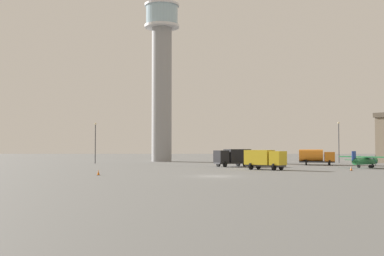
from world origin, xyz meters
TOP-DOWN VIEW (x-y plane):
  - ground_plane at (0.00, 0.00)m, footprint 400.00×400.00m
  - control_tower at (-10.14, 60.09)m, footprint 8.19×8.19m
  - airplane_green at (24.75, 22.54)m, footprint 7.21×7.96m
  - truck_fuel_tanker_orange at (20.13, 35.57)m, footprint 6.72×3.91m
  - truck_box_yellow at (7.94, 16.32)m, footprint 6.05×5.62m
  - truck_box_black at (4.18, 28.40)m, footprint 6.62×5.13m
  - light_post_west at (-22.63, 44.38)m, footprint 0.44×0.44m
  - light_post_east at (28.33, 49.16)m, footprint 0.44×0.44m
  - traffic_cone_near_left at (19.84, 13.71)m, footprint 0.36×0.36m
  - traffic_cone_mid_apron at (-13.80, 1.89)m, footprint 0.36×0.36m

SIDE VIEW (x-z plane):
  - ground_plane at x=0.00m, z-range 0.00..0.00m
  - traffic_cone_near_left at x=19.84m, z-range 0.00..0.63m
  - traffic_cone_mid_apron at x=-13.80m, z-range 0.00..0.66m
  - airplane_green at x=24.75m, z-range -0.09..2.63m
  - truck_fuel_tanker_orange at x=20.13m, z-range 0.16..3.08m
  - truck_box_yellow at x=7.94m, z-range 0.21..3.11m
  - truck_box_black at x=4.18m, z-range 0.20..3.19m
  - light_post_west at x=-22.63m, z-range 0.82..9.17m
  - light_post_east at x=28.33m, z-range 0.83..9.57m
  - control_tower at x=-10.14m, z-range 1.20..42.49m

